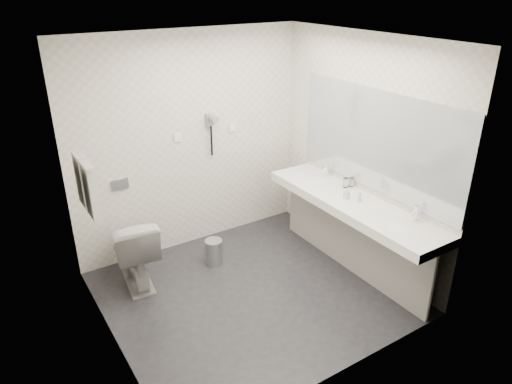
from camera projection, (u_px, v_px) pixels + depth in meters
floor at (252, 293)px, 4.87m from camera, size 2.80×2.80×0.00m
ceiling at (250, 41)px, 3.83m from camera, size 2.80×2.80×0.00m
wall_back at (190, 144)px, 5.35m from camera, size 2.80×0.00×2.80m
wall_front at (348, 242)px, 3.36m from camera, size 2.80×0.00×2.80m
wall_left at (99, 220)px, 3.66m from camera, size 0.00×2.60×2.60m
wall_right at (362, 154)px, 5.04m from camera, size 0.00×2.60×2.60m
vanity_counter at (352, 204)px, 4.94m from camera, size 0.55×2.20×0.10m
vanity_panel at (351, 239)px, 5.13m from camera, size 0.03×2.15×0.75m
vanity_post_near at (431, 286)px, 4.35m from camera, size 0.06×0.06×0.75m
vanity_post_far at (295, 203)px, 5.94m from camera, size 0.06×0.06×0.75m
mirror at (376, 141)px, 4.80m from camera, size 0.02×2.20×1.05m
basin_near at (401, 227)px, 4.43m from camera, size 0.40×0.31×0.05m
basin_far at (313, 181)px, 5.42m from camera, size 0.40×0.31×0.05m
faucet_near at (416, 213)px, 4.49m from camera, size 0.04×0.04×0.15m
faucet_far at (327, 170)px, 5.48m from camera, size 0.04×0.04×0.15m
soap_bottle_a at (347, 193)px, 4.93m from camera, size 0.07×0.07×0.12m
soap_bottle_c at (360, 196)px, 4.87m from camera, size 0.05×0.05×0.12m
glass_left at (346, 183)px, 5.20m from camera, size 0.06×0.06×0.11m
glass_right at (351, 182)px, 5.22m from camera, size 0.07×0.07×0.10m
toilet at (134, 250)px, 4.89m from camera, size 0.54×0.83×0.79m
flush_plate at (120, 184)px, 5.04m from camera, size 0.18×0.02×0.12m
pedal_bin at (214, 252)px, 5.33m from camera, size 0.26×0.26×0.28m
bin_lid at (213, 241)px, 5.27m from camera, size 0.20×0.20×0.02m
towel_rail at (81, 162)px, 3.99m from camera, size 0.02×0.62×0.02m
towel_near at (91, 191)px, 3.97m from camera, size 0.07×0.24×0.48m
towel_far at (82, 180)px, 4.19m from camera, size 0.07×0.24×0.48m
dryer_cradle at (210, 119)px, 5.34m from camera, size 0.10×0.04×0.14m
dryer_barrel at (213, 118)px, 5.28m from camera, size 0.08×0.14×0.08m
dryer_cord at (212, 141)px, 5.44m from camera, size 0.02×0.02×0.35m
switch_plate_a at (178, 138)px, 5.22m from camera, size 0.09×0.02×0.09m
switch_plate_b at (232, 128)px, 5.57m from camera, size 0.09×0.02×0.09m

